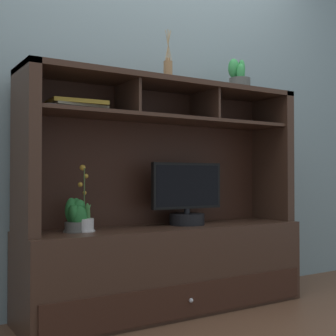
% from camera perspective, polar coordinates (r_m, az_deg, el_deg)
% --- Properties ---
extents(floor_plane, '(6.00, 6.00, 0.02)m').
position_cam_1_polar(floor_plane, '(2.79, 0.00, -17.29)').
color(floor_plane, brown).
rests_on(floor_plane, ground).
extents(back_wall, '(6.00, 0.02, 2.80)m').
position_cam_1_polar(back_wall, '(2.96, -2.56, 11.19)').
color(back_wall, gray).
rests_on(back_wall, ground).
extents(media_console, '(1.70, 0.46, 1.32)m').
position_cam_1_polar(media_console, '(2.72, -0.09, -9.00)').
color(media_console, '#3E271D').
rests_on(media_console, ground).
extents(tv_monitor, '(0.47, 0.21, 0.37)m').
position_cam_1_polar(tv_monitor, '(2.76, 2.33, -3.85)').
color(tv_monitor, black).
rests_on(tv_monitor, media_console).
extents(potted_orchid, '(0.11, 0.11, 0.35)m').
position_cam_1_polar(potted_orchid, '(2.47, -10.29, -6.43)').
color(potted_orchid, silver).
rests_on(potted_orchid, media_console).
extents(potted_fern, '(0.12, 0.12, 0.18)m').
position_cam_1_polar(potted_fern, '(2.45, -11.35, -5.82)').
color(potted_fern, '#53514D').
rests_on(potted_fern, media_console).
extents(magazine_stack_left, '(0.34, 0.24, 0.05)m').
position_cam_1_polar(magazine_stack_left, '(2.50, -11.33, 7.47)').
color(magazine_stack_left, gray).
rests_on(magazine_stack_left, media_console).
extents(diffuser_bottle, '(0.05, 0.05, 0.30)m').
position_cam_1_polar(diffuser_bottle, '(2.75, 0.03, 11.92)').
color(diffuser_bottle, '#946D46').
rests_on(diffuser_bottle, media_console).
extents(potted_succulent, '(0.16, 0.16, 0.22)m').
position_cam_1_polar(potted_succulent, '(3.09, 8.70, 10.77)').
color(potted_succulent, '#4D4F4B').
rests_on(potted_succulent, media_console).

